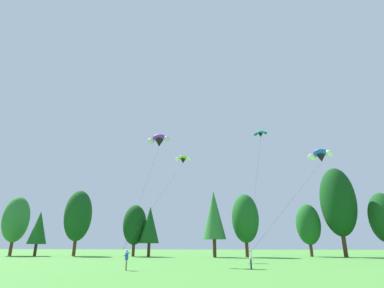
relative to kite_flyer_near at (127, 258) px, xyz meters
The scene contains 16 objects.
treeline_tree_a 43.52m from the kite_flyer_near, 137.00° to the left, with size 4.78×4.78×11.03m.
treeline_tree_b 38.72m from the kite_flyer_near, 132.46° to the left, with size 3.37×3.37×8.03m.
treeline_tree_c 35.59m from the kite_flyer_near, 122.97° to the left, with size 5.04×5.04×12.00m.
treeline_tree_d 30.09m from the kite_flyer_near, 105.03° to the left, with size 4.23×4.23×9.02m.
treeline_tree_e 28.33m from the kite_flyer_near, 99.54° to the left, with size 3.48×3.48×8.55m.
treeline_tree_f 28.17m from the kite_flyer_near, 75.62° to the left, with size 4.02×4.02×11.02m.
treeline_tree_g 30.59m from the kite_flyer_near, 65.97° to the left, with size 4.64×4.64×10.52m.
treeline_tree_h 39.02m from the kite_flyer_near, 52.42° to the left, with size 4.24×4.24×9.03m.
treeline_tree_i 41.77m from the kite_flyer_near, 45.33° to the left, with size 5.92×5.92×15.27m.
treeline_tree_j 45.75m from the kite_flyer_near, 38.54° to the left, with size 4.65×4.65×10.55m.
kite_flyer_near is the anchor object (origin of this frame).
kite_flyer_mid 10.96m from the kite_flyer_near, 12.60° to the left, with size 0.24×0.56×1.69m.
parafoil_kite_high_lime_white 21.11m from the kite_flyer_near, 80.64° to the left, with size 4.31×16.87×13.19m.
parafoil_kite_mid_blue_white 28.88m from the kite_flyer_near, 32.62° to the left, with size 12.94×13.16×13.37m.
parafoil_kite_far_purple 16.06m from the kite_flyer_near, 86.00° to the left, with size 3.37×9.51×13.82m.
parafoil_kite_low_teal 30.04m from the kite_flyer_near, 52.30° to the left, with size 5.41×17.45×18.22m.
Camera 1 is at (2.64, -3.75, 2.15)m, focal length 28.09 mm.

